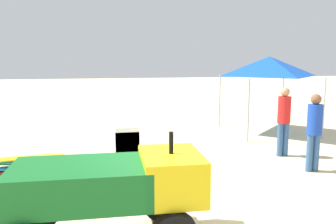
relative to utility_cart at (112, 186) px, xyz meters
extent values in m
plane|color=beige|center=(1.13, 1.13, -0.78)|extent=(80.00, 80.00, 0.00)
cube|color=#146023|center=(-0.39, 0.01, 0.07)|extent=(1.84, 1.16, 0.50)
cube|color=yellow|center=(0.81, -0.03, 0.12)|extent=(0.84, 1.13, 0.60)
cylinder|color=black|center=(0.81, -0.03, 0.57)|extent=(0.06, 0.06, 0.30)
cylinder|color=black|center=(0.78, 0.52, -0.48)|extent=(0.61, 0.20, 0.60)
cylinder|color=black|center=(-1.02, 0.59, -0.48)|extent=(0.61, 0.20, 0.60)
cube|color=white|center=(0.42, 2.58, -0.34)|extent=(0.48, 0.48, 0.04)
cube|color=white|center=(0.42, 2.36, -0.14)|extent=(0.48, 0.04, 0.40)
cube|color=white|center=(0.42, 2.58, -0.25)|extent=(0.48, 0.48, 0.04)
cube|color=white|center=(0.42, 2.36, -0.05)|extent=(0.48, 0.04, 0.40)
cube|color=white|center=(0.42, 2.58, -0.16)|extent=(0.48, 0.48, 0.04)
cube|color=white|center=(0.42, 2.36, 0.04)|extent=(0.48, 0.04, 0.40)
cube|color=white|center=(0.42, 2.58, -0.07)|extent=(0.48, 0.48, 0.04)
cube|color=white|center=(0.42, 2.36, 0.13)|extent=(0.48, 0.04, 0.40)
cylinder|color=white|center=(0.63, 2.79, -0.57)|extent=(0.04, 0.04, 0.42)
cylinder|color=white|center=(0.21, 2.79, -0.57)|extent=(0.04, 0.04, 0.42)
cylinder|color=white|center=(0.63, 2.37, -0.57)|extent=(0.04, 0.04, 0.42)
cylinder|color=white|center=(0.21, 2.37, -0.57)|extent=(0.04, 0.04, 0.42)
ellipsoid|color=red|center=(-1.79, 3.38, -0.74)|extent=(2.03, 0.28, 0.08)
ellipsoid|color=#268CCC|center=(-1.79, 3.36, -0.66)|extent=(2.34, 0.38, 0.08)
ellipsoid|color=green|center=(-1.76, 3.39, -0.58)|extent=(2.44, 0.81, 0.08)
ellipsoid|color=#268CCC|center=(-1.74, 3.26, -0.50)|extent=(2.20, 0.66, 0.08)
ellipsoid|color=yellow|center=(-1.88, 3.24, -0.42)|extent=(2.01, 0.55, 0.08)
cylinder|color=#33598C|center=(4.39, 2.20, -0.37)|extent=(0.14, 0.14, 0.83)
cylinder|color=#33598C|center=(4.55, 2.20, -0.37)|extent=(0.14, 0.14, 0.83)
cylinder|color=#193FB2|center=(4.47, 2.20, 0.38)|extent=(0.32, 0.32, 0.66)
sphere|color=brown|center=(4.47, 2.20, 0.82)|extent=(0.23, 0.23, 0.23)
cylinder|color=#33598C|center=(4.39, 3.48, -0.36)|extent=(0.14, 0.14, 0.86)
cylinder|color=#33598C|center=(4.55, 3.48, -0.36)|extent=(0.14, 0.14, 0.86)
cylinder|color=red|center=(4.47, 3.48, 0.41)|extent=(0.32, 0.32, 0.68)
sphere|color=tan|center=(4.47, 3.48, 0.86)|extent=(0.23, 0.23, 0.23)
cylinder|color=#B2B2B7|center=(4.22, 5.06, 0.17)|extent=(0.05, 0.05, 1.90)
cylinder|color=#B2B2B7|center=(6.72, 5.06, 0.17)|extent=(0.05, 0.05, 1.90)
cylinder|color=#B2B2B7|center=(4.22, 7.56, 0.17)|extent=(0.05, 0.05, 1.90)
cylinder|color=#B2B2B7|center=(6.72, 7.56, 0.17)|extent=(0.05, 0.05, 1.90)
pyramid|color=#144CB2|center=(5.47, 6.31, 1.44)|extent=(2.50, 2.50, 0.65)
camera|label=1|loc=(-0.15, -4.55, 1.68)|focal=37.71mm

